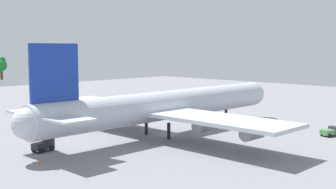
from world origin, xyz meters
name	(u,v)px	position (x,y,z in m)	size (l,w,h in m)	color
ground_plane	(168,135)	(0.00, 0.00, 0.00)	(277.55, 277.55, 0.00)	gray
cargo_airplane	(166,106)	(-0.47, 0.00, 6.25)	(69.39, 61.10, 19.06)	silver
baggage_tug	(44,145)	(-26.16, 5.29, 1.22)	(4.09, 2.83, 2.56)	#232328
maintenance_van	(330,131)	(22.66, -25.36, 0.99)	(4.28, 3.22, 1.97)	#333338
safety_cone_nose	(242,116)	(31.22, 2.63, 0.29)	(0.40, 0.40, 0.57)	orange
safety_cone_tail	(39,162)	(-31.22, -1.92, 0.33)	(0.46, 0.46, 0.66)	orange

